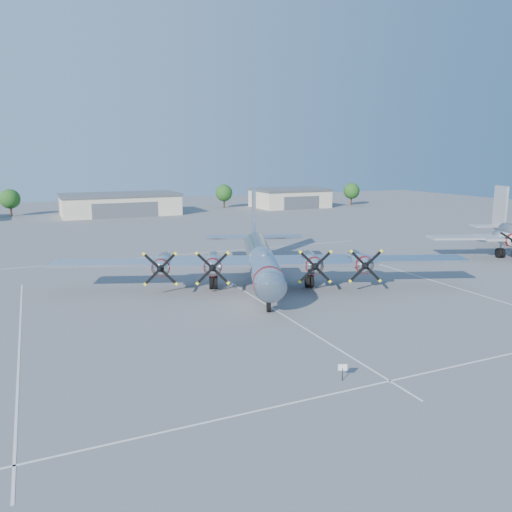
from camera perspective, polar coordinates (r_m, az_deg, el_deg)
name	(u,v)px	position (r m, az deg, el deg)	size (l,w,h in m)	color
ground	(253,296)	(52.12, -0.38, -4.62)	(260.00, 260.00, 0.00)	#5E5E60
parking_lines	(260,301)	(50.58, 0.42, -5.11)	(60.00, 50.08, 0.01)	silver
hangar_center	(120,204)	(129.93, -15.25, 5.75)	(28.60, 14.60, 5.40)	beige
hangar_east	(290,198)	(145.37, 3.88, 6.66)	(20.60, 14.60, 5.40)	beige
tree_west	(10,199)	(136.31, -26.31, 5.87)	(4.80, 4.80, 6.64)	#382619
tree_east	(224,193)	(143.33, -3.68, 7.21)	(4.80, 4.80, 6.64)	#382619
tree_far_east	(352,191)	(154.05, 10.87, 7.31)	(4.80, 4.80, 6.64)	#382619
main_bomber_b29	(260,284)	(57.17, 0.52, -3.19)	(45.12, 30.86, 9.98)	silver
info_placard	(343,369)	(33.48, 9.87, -12.61)	(0.56, 0.28, 1.14)	black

